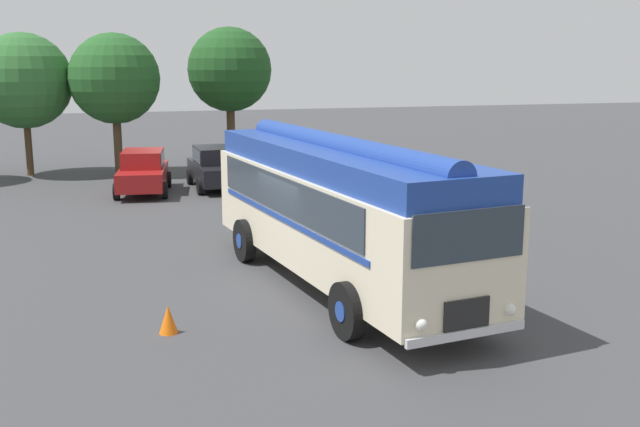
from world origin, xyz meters
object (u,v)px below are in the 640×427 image
(traffic_cone, at_px, (168,319))
(vintage_bus, at_px, (339,205))
(car_mid_left, at_px, (216,167))
(car_near_left, at_px, (143,172))
(car_mid_right, at_px, (284,164))
(car_far_right, at_px, (351,161))

(traffic_cone, bearing_deg, vintage_bus, 26.18)
(vintage_bus, xyz_separation_m, car_mid_left, (-0.67, 14.09, -1.05))
(vintage_bus, distance_m, traffic_cone, 4.79)
(car_near_left, height_order, car_mid_left, same)
(car_mid_left, bearing_deg, car_mid_right, 5.04)
(traffic_cone, bearing_deg, car_near_left, 88.24)
(car_near_left, xyz_separation_m, car_mid_right, (5.78, 0.61, 0.00))
(car_mid_right, bearing_deg, traffic_cone, -110.98)
(vintage_bus, relative_size, car_near_left, 2.35)
(car_near_left, relative_size, traffic_cone, 8.00)
(vintage_bus, distance_m, car_mid_left, 14.14)
(car_near_left, distance_m, car_mid_right, 5.81)
(car_mid_right, relative_size, car_far_right, 1.00)
(car_mid_left, distance_m, car_mid_right, 2.90)
(car_near_left, height_order, car_far_right, same)
(car_near_left, bearing_deg, car_far_right, 3.75)
(car_mid_right, relative_size, traffic_cone, 7.82)
(vintage_bus, bearing_deg, car_near_left, 104.56)
(vintage_bus, xyz_separation_m, car_near_left, (-3.56, 13.73, -1.05))
(car_near_left, xyz_separation_m, traffic_cone, (-0.48, -15.72, -0.57))
(car_mid_right, bearing_deg, vintage_bus, -98.78)
(car_far_right, bearing_deg, car_mid_left, -177.90)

